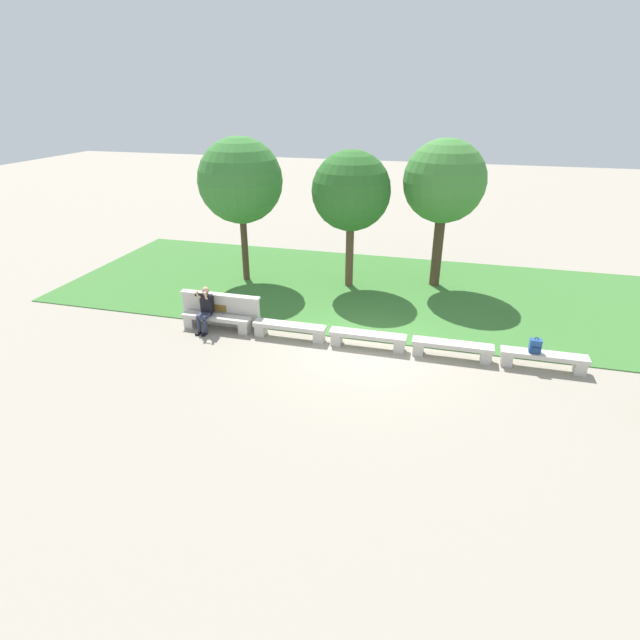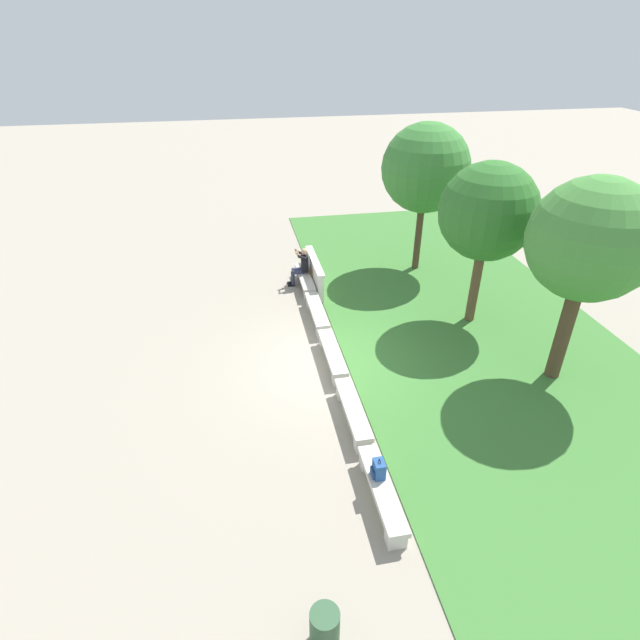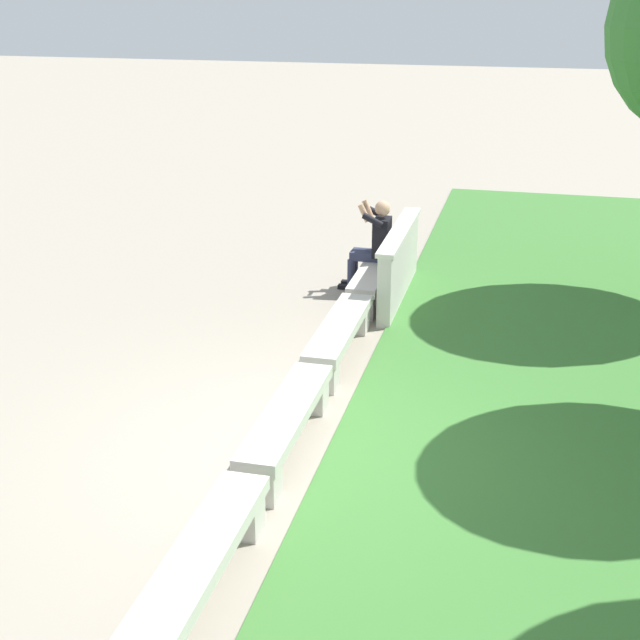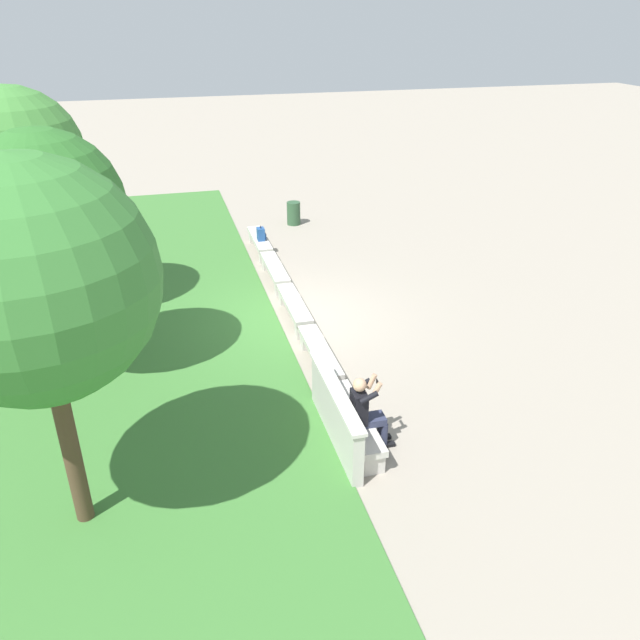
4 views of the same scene
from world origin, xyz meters
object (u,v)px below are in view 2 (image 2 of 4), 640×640
bench_main (305,280)px  tree_right_background (426,169)px  bench_mid (332,355)px  bench_end (382,491)px  tree_left_background (591,241)px  bench_far (353,411)px  trash_bin (325,629)px  tree_behind_wall (488,212)px  bench_near (317,312)px  person_photographer (301,265)px  backpack (378,469)px

bench_main → tree_right_background: (-0.81, 4.27, 3.35)m
bench_mid → bench_end: (4.56, 0.00, 0.00)m
bench_main → tree_left_background: size_ratio=0.41×
bench_end → bench_far: bearing=180.0°
bench_main → trash_bin: 11.47m
bench_far → trash_bin: trash_bin is taller
tree_behind_wall → tree_left_background: 3.16m
tree_behind_wall → bench_mid: bearing=-72.1°
bench_main → bench_end: (9.11, 0.00, 0.00)m
bench_main → bench_near: bearing=0.0°
bench_end → tree_right_background: bearing=156.7°
person_photographer → tree_left_background: tree_left_background is taller
bench_near → bench_end: 6.83m
tree_right_background → trash_bin: 13.88m
person_photographer → tree_behind_wall: size_ratio=0.28×
tree_behind_wall → trash_bin: tree_behind_wall is taller
bench_end → tree_right_background: 11.31m
bench_end → person_photographer: 9.41m
backpack → tree_right_background: bearing=156.1°
bench_mid → trash_bin: size_ratio=2.83×
bench_main → bench_near: size_ratio=1.00×
person_photographer → bench_mid: bearing=0.9°
bench_near → tree_behind_wall: bearing=80.3°
bench_near → backpack: size_ratio=4.95×
backpack → tree_behind_wall: (-5.79, 4.62, 2.78)m
bench_mid → bench_far: bearing=0.0°
trash_bin → bench_main: bearing=172.3°
person_photographer → tree_right_background: (-0.52, 4.34, 2.91)m
bench_near → trash_bin: 9.22m
bench_end → tree_right_background: tree_right_background is taller
person_photographer → trash_bin: 11.76m
bench_near → tree_behind_wall: size_ratio=0.44×
bench_main → tree_behind_wall: (3.07, 4.61, 3.10)m
trash_bin → tree_right_background: bearing=154.5°
tree_right_background → trash_bin: size_ratio=6.86×
person_photographer → tree_right_background: 5.26m
bench_near → bench_mid: 2.28m
bench_near → bench_far: same height
person_photographer → tree_behind_wall: 6.35m
bench_far → bench_end: 2.28m
bench_main → tree_left_background: bearing=42.0°
bench_far → tree_right_background: tree_right_background is taller
bench_near → tree_right_background: tree_right_background is taller
backpack → bench_main: bearing=179.9°
bench_mid → trash_bin: trash_bin is taller
bench_near → bench_far: size_ratio=1.00×
bench_far → person_photographer: bearing=-179.4°
bench_main → backpack: size_ratio=4.95×
bench_main → bench_far: same height
person_photographer → tree_right_background: size_ratio=0.26×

